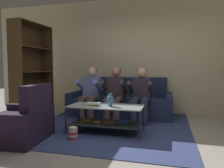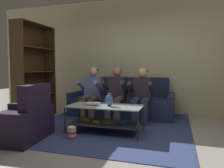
{
  "view_description": "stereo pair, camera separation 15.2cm",
  "coord_description": "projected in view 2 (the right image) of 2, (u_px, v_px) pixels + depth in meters",
  "views": [
    {
      "loc": [
        0.7,
        -3.17,
        1.13
      ],
      "look_at": [
        -0.37,
        0.85,
        0.83
      ],
      "focal_mm": 35.0,
      "sensor_mm": 36.0,
      "label": 1
    },
    {
      "loc": [
        0.84,
        -3.13,
        1.13
      ],
      "look_at": [
        -0.37,
        0.85,
        0.83
      ],
      "focal_mm": 35.0,
      "sensor_mm": 36.0,
      "label": 2
    }
  ],
  "objects": [
    {
      "name": "ground",
      "position": [
        119.0,
        143.0,
        3.31
      ],
      "size": [
        16.8,
        16.8,
        0.0
      ],
      "primitive_type": "plane",
      "color": "#ABA59B"
    },
    {
      "name": "person_seated_middle",
      "position": [
        116.0,
        91.0,
        4.7
      ],
      "size": [
        0.5,
        0.58,
        1.16
      ],
      "color": "#5A4B4D",
      "rests_on": "ground"
    },
    {
      "name": "armchair",
      "position": [
        19.0,
        123.0,
        3.43
      ],
      "size": [
        0.92,
        0.97,
        0.88
      ],
      "color": "#22172D",
      "rests_on": "ground"
    },
    {
      "name": "vase",
      "position": [
        109.0,
        100.0,
        3.75
      ],
      "size": [
        0.13,
        0.13,
        0.22
      ],
      "color": "#345B8B",
      "rests_on": "coffee_table"
    },
    {
      "name": "popcorn_tub",
      "position": [
        72.0,
        132.0,
        3.5
      ],
      "size": [
        0.15,
        0.15,
        0.21
      ],
      "color": "red",
      "rests_on": "ground"
    },
    {
      "name": "person_seated_right",
      "position": [
        142.0,
        93.0,
        4.54
      ],
      "size": [
        0.5,
        0.58,
        1.14
      ],
      "color": "navy",
      "rests_on": "ground"
    },
    {
      "name": "couch",
      "position": [
        122.0,
        103.0,
        5.26
      ],
      "size": [
        2.42,
        0.94,
        0.91
      ],
      "color": "navy",
      "rests_on": "ground"
    },
    {
      "name": "book_stack",
      "position": [
        92.0,
        104.0,
        3.86
      ],
      "size": [
        0.24,
        0.18,
        0.05
      ],
      "color": "gold",
      "rests_on": "coffee_table"
    },
    {
      "name": "coffee_table",
      "position": [
        105.0,
        115.0,
        3.83
      ],
      "size": [
        1.29,
        0.61,
        0.48
      ],
      "color": "#AEBFBE",
      "rests_on": "ground"
    },
    {
      "name": "area_rug",
      "position": [
        113.0,
        124.0,
        4.44
      ],
      "size": [
        3.0,
        3.42,
        0.01
      ],
      "color": "navy",
      "rests_on": "ground"
    },
    {
      "name": "bookshelf",
      "position": [
        31.0,
        80.0,
        4.86
      ],
      "size": [
        0.36,
        1.13,
        2.11
      ],
      "color": "#422E1B",
      "rests_on": "ground"
    },
    {
      "name": "back_partition",
      "position": [
        144.0,
        56.0,
        5.56
      ],
      "size": [
        8.4,
        0.12,
        2.9
      ],
      "primitive_type": "cube",
      "color": "beige",
      "rests_on": "ground"
    },
    {
      "name": "person_seated_left",
      "position": [
        92.0,
        91.0,
        4.86
      ],
      "size": [
        0.5,
        0.58,
        1.16
      ],
      "color": "brown",
      "rests_on": "ground"
    }
  ]
}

